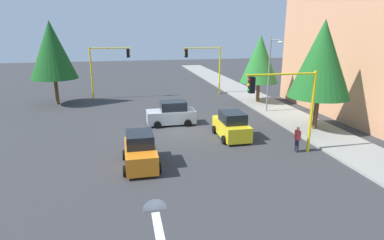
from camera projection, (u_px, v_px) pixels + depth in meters
The scene contains 15 objects.
ground_plane at pixel (179, 131), 25.14m from camera, with size 120.00×120.00×0.00m, color #353538.
sidewalk_kerb at pixel (274, 109), 31.94m from camera, with size 80.00×4.00×0.15m, color gray.
lane_arrow_near at pixel (156, 216), 13.70m from camera, with size 2.40×1.10×1.10m.
apartment_block at pixel (372, 38), 29.43m from camera, with size 16.50×9.30×13.79m.
traffic_signal_near_left at pixel (286, 96), 19.61m from camera, with size 0.36×4.59×5.26m.
traffic_signal_far_right at pixel (107, 62), 36.03m from camera, with size 0.36×4.59×5.81m.
traffic_signal_far_left at pixel (205, 61), 38.36m from camera, with size 0.36×4.59×5.70m.
street_lamp_curbside at pixel (271, 67), 29.21m from camera, with size 2.15×0.28×7.00m.
tree_roadside_mid at pixel (260, 59), 33.40m from camera, with size 3.94×3.94×7.19m.
tree_roadside_near at pixel (322, 59), 23.86m from camera, with size 4.61×4.61×8.45m.
tree_opposite_side at pixel (52, 50), 32.66m from camera, with size 4.69×4.69×8.60m.
car_silver at pixel (172, 114), 26.72m from camera, with size 2.06×4.01×1.98m.
car_orange at pixel (140, 151), 18.57m from camera, with size 3.82×2.06×1.98m.
car_yellow at pixel (232, 126), 23.43m from camera, with size 3.92×2.10×1.98m.
pedestrian_crossing at pixel (297, 138), 20.70m from camera, with size 0.40×0.24×1.70m.
Camera 1 is at (23.62, -4.03, 7.72)m, focal length 30.02 mm.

